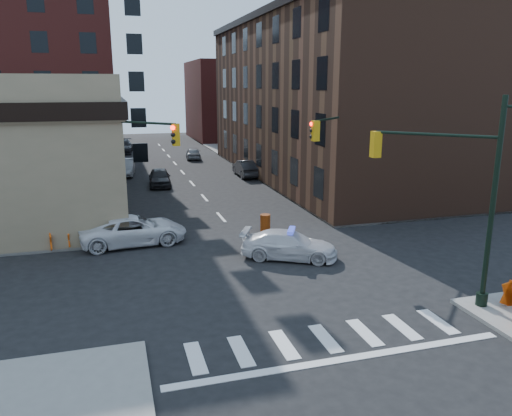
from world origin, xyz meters
TOP-DOWN VIEW (x-y plane):
  - ground at (0.00, 0.00)m, footprint 140.00×140.00m
  - sidewalk_ne at (23.00, 32.75)m, footprint 34.00×54.50m
  - commercial_row_ne at (13.00, 22.50)m, footprint 14.00×34.00m
  - filler_nw at (-16.00, 62.00)m, footprint 20.00×18.00m
  - filler_ne at (14.00, 58.00)m, footprint 16.00×16.00m
  - signal_pole_se at (6.04, -5.52)m, footprint 5.40×5.27m
  - signal_pole_nw at (-5.85, 5.34)m, footprint 3.58×3.67m
  - signal_pole_ne at (5.84, 5.35)m, footprint 3.67×3.58m
  - tree_ne_near at (7.50, 26.00)m, footprint 3.00×3.00m
  - tree_ne_far at (7.50, 34.00)m, footprint 3.00×3.00m
  - police_car at (1.59, 1.26)m, footprint 5.16×3.89m
  - pickup at (-5.78, 5.80)m, footprint 5.90×3.12m
  - parked_car_wnear at (-2.83, 21.65)m, footprint 2.07×4.53m
  - parked_car_wfar at (-5.50, 27.85)m, footprint 2.13×4.86m
  - parked_car_wdeep at (-5.20, 44.51)m, footprint 2.72×5.75m
  - parked_car_enear at (5.50, 24.02)m, footprint 1.73×4.84m
  - parked_car_efar at (2.50, 36.68)m, footprint 1.98×4.11m
  - pedestrian_a at (-10.58, 6.00)m, footprint 0.80×0.75m
  - pedestrian_b at (-10.03, 6.16)m, footprint 1.16×1.08m
  - barrel_road at (1.80, 6.00)m, footprint 0.73×0.73m
  - barrel_bank at (-5.50, 5.64)m, footprint 0.55×0.55m
  - barricade_nw_a at (-8.27, 8.00)m, footprint 1.29×0.87m
  - barricade_nw_b at (-9.57, 5.70)m, footprint 1.25×0.78m

SIDE VIEW (x-z plane):
  - ground at x=0.00m, z-range 0.00..0.00m
  - sidewalk_ne at x=23.00m, z-range 0.00..0.15m
  - barrel_bank at x=-5.50m, z-range 0.00..0.94m
  - barrel_road at x=1.80m, z-range 0.00..1.06m
  - barricade_nw_b at x=-9.57m, z-range 0.15..1.02m
  - barricade_nw_a at x=-8.27m, z-range 0.15..1.03m
  - parked_car_efar at x=2.50m, z-range 0.00..1.35m
  - police_car at x=1.59m, z-range 0.00..1.39m
  - parked_car_wnear at x=-2.83m, z-range 0.00..1.51m
  - parked_car_wfar at x=-5.50m, z-range 0.00..1.55m
  - pickup at x=-5.78m, z-range 0.00..1.58m
  - parked_car_enear at x=5.50m, z-range 0.00..1.59m
  - parked_car_wdeep at x=-5.20m, z-range 0.00..1.62m
  - pedestrian_a at x=-10.58m, z-range 0.15..1.98m
  - pedestrian_b at x=-10.03m, z-range 0.15..2.06m
  - tree_ne_near at x=7.50m, z-range 1.06..5.91m
  - tree_ne_far at x=7.50m, z-range 1.06..5.91m
  - signal_pole_nw at x=-5.85m, z-range 0.34..8.34m
  - signal_pole_ne at x=5.84m, z-range 0.34..8.34m
  - signal_pole_se at x=6.04m, z-range 0.61..8.61m
  - filler_ne at x=14.00m, z-range 0.00..12.00m
  - commercial_row_ne at x=13.00m, z-range 0.00..14.00m
  - filler_nw at x=-16.00m, z-range 0.00..16.00m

